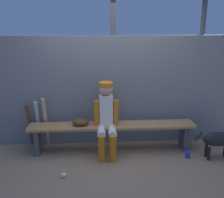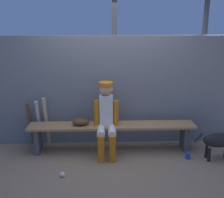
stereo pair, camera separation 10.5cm
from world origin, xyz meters
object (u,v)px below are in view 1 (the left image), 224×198
at_px(baseball_glove, 80,122).
at_px(bat_aluminum_silver, 38,123).
at_px(cup_on_ground, 188,155).
at_px(cup_on_bench, 100,121).
at_px(player_seated, 106,117).
at_px(bat_wood_natural, 46,122).
at_px(baseball, 64,175).
at_px(dog, 222,139).
at_px(dugout_bench, 112,130).
at_px(bat_wood_dark, 30,125).

height_order(baseball_glove, bat_aluminum_silver, bat_aluminum_silver).
height_order(baseball_glove, cup_on_ground, baseball_glove).
bearing_deg(cup_on_bench, cup_on_ground, -14.36).
height_order(player_seated, bat_wood_natural, player_seated).
height_order(baseball_glove, baseball, baseball_glove).
bearing_deg(bat_wood_natural, baseball_glove, -22.43).
height_order(bat_wood_natural, dog, bat_wood_natural).
bearing_deg(baseball_glove, baseball, -105.34).
distance_m(baseball, cup_on_ground, 2.03).
relative_size(dugout_bench, baseball, 38.13).
relative_size(dugout_bench, cup_on_ground, 25.65).
bearing_deg(baseball, cup_on_bench, 56.11).
relative_size(baseball_glove, bat_wood_dark, 0.34).
relative_size(bat_wood_natural, dog, 1.09).
bearing_deg(dugout_bench, dog, -11.99).
height_order(dugout_bench, bat_wood_natural, bat_wood_natural).
bearing_deg(cup_on_bench, dugout_bench, -7.30).
height_order(bat_wood_natural, cup_on_bench, bat_wood_natural).
bearing_deg(bat_wood_natural, bat_wood_dark, -179.49).
relative_size(bat_wood_dark, cup_on_bench, 7.57).
height_order(bat_aluminum_silver, cup_on_bench, bat_aluminum_silver).
relative_size(bat_wood_dark, dog, 0.99).
bearing_deg(bat_wood_natural, dog, -12.23).
relative_size(player_seated, bat_wood_natural, 1.33).
bearing_deg(bat_wood_natural, bat_aluminum_silver, 178.21).
bearing_deg(bat_wood_dark, bat_wood_natural, 0.51).
bearing_deg(cup_on_ground, baseball, -166.79).
xyz_separation_m(bat_aluminum_silver, dog, (3.05, -0.64, -0.10)).
height_order(dugout_bench, baseball_glove, baseball_glove).
xyz_separation_m(dugout_bench, baseball_glove, (-0.53, 0.00, 0.16)).
height_order(player_seated, baseball, player_seated).
relative_size(bat_aluminum_silver, cup_on_ground, 7.94).
height_order(bat_aluminum_silver, dog, bat_aluminum_silver).
bearing_deg(bat_wood_natural, dugout_bench, -12.59).
bearing_deg(dugout_bench, baseball, -133.07).
bearing_deg(bat_aluminum_silver, dog, -11.78).
height_order(player_seated, cup_on_bench, player_seated).
height_order(player_seated, bat_aluminum_silver, player_seated).
xyz_separation_m(bat_aluminum_silver, cup_on_bench, (1.10, -0.24, 0.11)).
bearing_deg(bat_aluminum_silver, baseball_glove, -19.06).
relative_size(bat_wood_natural, bat_aluminum_silver, 1.06).
bearing_deg(cup_on_bench, dog, -11.53).
height_order(baseball, dog, dog).
bearing_deg(bat_wood_natural, cup_on_ground, -14.07).
bearing_deg(cup_on_ground, bat_aluminum_silver, 166.56).
xyz_separation_m(baseball_glove, bat_aluminum_silver, (-0.76, 0.26, -0.11)).
distance_m(player_seated, baseball, 1.14).
distance_m(player_seated, bat_aluminum_silver, 1.27).
bearing_deg(player_seated, dugout_bench, 48.84).
distance_m(bat_wood_dark, cup_on_ground, 2.75).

